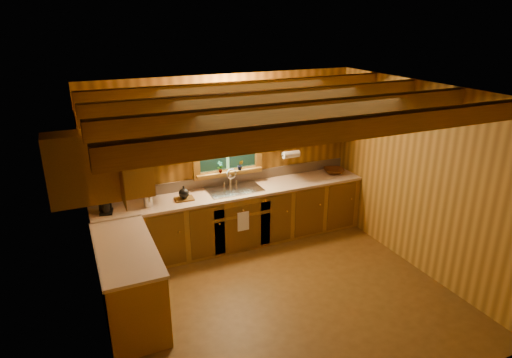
{
  "coord_description": "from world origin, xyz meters",
  "views": [
    {
      "loc": [
        -2.22,
        -4.18,
        3.38
      ],
      "look_at": [
        0.0,
        0.8,
        1.35
      ],
      "focal_mm": 30.74,
      "sensor_mm": 36.0,
      "label": 1
    }
  ],
  "objects_px": {
    "cutting_board": "(184,199)",
    "wicker_basket": "(334,171)",
    "sink": "(235,193)",
    "coffee_maker": "(105,202)"
  },
  "relations": [
    {
      "from": "sink",
      "to": "wicker_basket",
      "type": "xyz_separation_m",
      "value": [
        1.8,
        0.02,
        0.09
      ]
    },
    {
      "from": "coffee_maker",
      "to": "sink",
      "type": "bearing_deg",
      "value": 12.58
    },
    {
      "from": "coffee_maker",
      "to": "cutting_board",
      "type": "height_order",
      "value": "coffee_maker"
    },
    {
      "from": "sink",
      "to": "coffee_maker",
      "type": "bearing_deg",
      "value": -178.6
    },
    {
      "from": "cutting_board",
      "to": "wicker_basket",
      "type": "xyz_separation_m",
      "value": [
        2.6,
        0.08,
        0.03
      ]
    },
    {
      "from": "coffee_maker",
      "to": "cutting_board",
      "type": "bearing_deg",
      "value": 10.63
    },
    {
      "from": "sink",
      "to": "cutting_board",
      "type": "bearing_deg",
      "value": -175.99
    },
    {
      "from": "sink",
      "to": "cutting_board",
      "type": "xyz_separation_m",
      "value": [
        -0.8,
        -0.06,
        0.06
      ]
    },
    {
      "from": "sink",
      "to": "coffee_maker",
      "type": "xyz_separation_m",
      "value": [
        -1.88,
        -0.05,
        0.19
      ]
    },
    {
      "from": "cutting_board",
      "to": "wicker_basket",
      "type": "bearing_deg",
      "value": 4.78
    }
  ]
}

